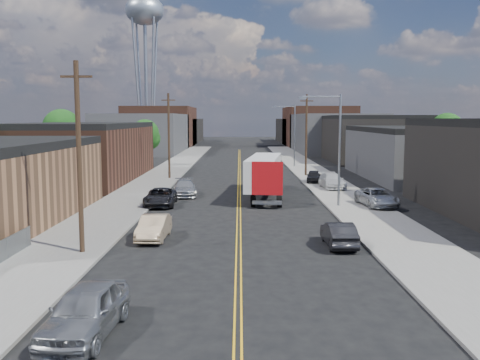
{
  "coord_description": "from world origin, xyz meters",
  "views": [
    {
      "loc": [
        0.06,
        -17.4,
        7.1
      ],
      "look_at": [
        0.08,
        22.4,
        2.5
      ],
      "focal_mm": 40.0,
      "sensor_mm": 36.0,
      "label": 1
    }
  ],
  "objects_px": {
    "water_tower": "(145,16)",
    "car_right_oncoming": "(339,234)",
    "car_left_d": "(185,188)",
    "semi_truck": "(263,173)",
    "car_right_lot_b": "(332,181)",
    "car_left_b": "(154,227)",
    "car_right_lot_a": "(377,197)",
    "car_left_a": "(85,311)",
    "car_ahead_truck": "(259,176)",
    "car_left_c": "(160,197)",
    "car_right_lot_c": "(314,176)"
  },
  "relations": [
    {
      "from": "car_right_oncoming",
      "to": "car_right_lot_a",
      "type": "height_order",
      "value": "car_right_lot_a"
    },
    {
      "from": "car_left_d",
      "to": "semi_truck",
      "type": "bearing_deg",
      "value": -7.82
    },
    {
      "from": "car_right_lot_b",
      "to": "semi_truck",
      "type": "bearing_deg",
      "value": -150.8
    },
    {
      "from": "car_right_lot_a",
      "to": "car_ahead_truck",
      "type": "bearing_deg",
      "value": 110.42
    },
    {
      "from": "water_tower",
      "to": "car_right_lot_b",
      "type": "relative_size",
      "value": 7.37
    },
    {
      "from": "semi_truck",
      "to": "car_right_lot_c",
      "type": "distance_m",
      "value": 11.41
    },
    {
      "from": "car_right_lot_b",
      "to": "car_right_lot_c",
      "type": "bearing_deg",
      "value": 98.89
    },
    {
      "from": "car_right_lot_b",
      "to": "car_ahead_truck",
      "type": "distance_m",
      "value": 9.51
    },
    {
      "from": "car_left_a",
      "to": "car_left_b",
      "type": "height_order",
      "value": "car_left_a"
    },
    {
      "from": "car_right_lot_a",
      "to": "car_right_lot_b",
      "type": "xyz_separation_m",
      "value": [
        -1.68,
        11.11,
        0.02
      ]
    },
    {
      "from": "water_tower",
      "to": "car_left_b",
      "type": "xyz_separation_m",
      "value": [
        17.0,
        -96.47,
        -29.94
      ]
    },
    {
      "from": "semi_truck",
      "to": "car_left_d",
      "type": "bearing_deg",
      "value": -173.5
    },
    {
      "from": "water_tower",
      "to": "semi_truck",
      "type": "height_order",
      "value": "water_tower"
    },
    {
      "from": "car_left_c",
      "to": "car_right_lot_a",
      "type": "distance_m",
      "value": 17.43
    },
    {
      "from": "car_left_d",
      "to": "car_right_lot_b",
      "type": "xyz_separation_m",
      "value": [
        14.32,
        4.48,
        0.14
      ]
    },
    {
      "from": "car_right_lot_c",
      "to": "water_tower",
      "type": "bearing_deg",
      "value": 121.96
    },
    {
      "from": "car_left_d",
      "to": "car_right_oncoming",
      "type": "bearing_deg",
      "value": -68.68
    },
    {
      "from": "water_tower",
      "to": "car_left_b",
      "type": "distance_m",
      "value": 102.43
    },
    {
      "from": "car_left_a",
      "to": "car_left_c",
      "type": "distance_m",
      "value": 26.18
    },
    {
      "from": "semi_truck",
      "to": "car_left_a",
      "type": "height_order",
      "value": "semi_truck"
    },
    {
      "from": "car_right_lot_a",
      "to": "car_left_b",
      "type": "bearing_deg",
      "value": -151.65
    },
    {
      "from": "car_left_c",
      "to": "car_right_lot_a",
      "type": "bearing_deg",
      "value": -5.48
    },
    {
      "from": "car_left_a",
      "to": "car_left_d",
      "type": "height_order",
      "value": "car_left_a"
    },
    {
      "from": "water_tower",
      "to": "car_right_oncoming",
      "type": "height_order",
      "value": "water_tower"
    },
    {
      "from": "water_tower",
      "to": "car_right_lot_a",
      "type": "relative_size",
      "value": 7.26
    },
    {
      "from": "car_left_d",
      "to": "car_right_oncoming",
      "type": "xyz_separation_m",
      "value": [
        10.58,
        -19.5,
        -0.04
      ]
    },
    {
      "from": "car_left_d",
      "to": "car_right_lot_c",
      "type": "distance_m",
      "value": 16.29
    },
    {
      "from": "car_right_oncoming",
      "to": "car_right_lot_c",
      "type": "bearing_deg",
      "value": -95.72
    },
    {
      "from": "water_tower",
      "to": "car_right_lot_a",
      "type": "height_order",
      "value": "water_tower"
    },
    {
      "from": "car_left_a",
      "to": "car_left_b",
      "type": "xyz_separation_m",
      "value": [
        0.0,
        14.04,
        -0.12
      ]
    },
    {
      "from": "car_left_b",
      "to": "car_right_lot_b",
      "type": "height_order",
      "value": "car_right_lot_b"
    },
    {
      "from": "semi_truck",
      "to": "car_left_b",
      "type": "distance_m",
      "value": 19.13
    },
    {
      "from": "car_left_b",
      "to": "car_left_d",
      "type": "xyz_separation_m",
      "value": [
        0.0,
        17.74,
        0.02
      ]
    },
    {
      "from": "car_left_b",
      "to": "water_tower",
      "type": "bearing_deg",
      "value": 101.54
    },
    {
      "from": "car_left_c",
      "to": "car_right_lot_c",
      "type": "xyz_separation_m",
      "value": [
        14.6,
        15.17,
        0.08
      ]
    },
    {
      "from": "semi_truck",
      "to": "water_tower",
      "type": "bearing_deg",
      "value": 114.23
    },
    {
      "from": "car_left_c",
      "to": "car_right_lot_c",
      "type": "distance_m",
      "value": 21.05
    },
    {
      "from": "semi_truck",
      "to": "car_left_d",
      "type": "xyz_separation_m",
      "value": [
        -7.22,
        0.08,
        -1.4
      ]
    },
    {
      "from": "semi_truck",
      "to": "car_right_oncoming",
      "type": "xyz_separation_m",
      "value": [
        3.36,
        -19.42,
        -1.44
      ]
    },
    {
      "from": "car_right_oncoming",
      "to": "semi_truck",
      "type": "bearing_deg",
      "value": -80.74
    },
    {
      "from": "car_left_c",
      "to": "car_right_lot_a",
      "type": "relative_size",
      "value": 1.02
    },
    {
      "from": "car_left_a",
      "to": "semi_truck",
      "type": "bearing_deg",
      "value": 81.9
    },
    {
      "from": "car_left_a",
      "to": "car_right_lot_b",
      "type": "height_order",
      "value": "car_left_a"
    },
    {
      "from": "semi_truck",
      "to": "car_ahead_truck",
      "type": "height_order",
      "value": "semi_truck"
    },
    {
      "from": "car_left_c",
      "to": "car_left_b",
      "type": "bearing_deg",
      "value": -85.61
    },
    {
      "from": "car_left_d",
      "to": "car_right_lot_b",
      "type": "relative_size",
      "value": 1.01
    },
    {
      "from": "car_left_d",
      "to": "car_left_c",
      "type": "bearing_deg",
      "value": -111.14
    },
    {
      "from": "car_ahead_truck",
      "to": "semi_truck",
      "type": "bearing_deg",
      "value": -87.06
    },
    {
      "from": "car_left_b",
      "to": "semi_truck",
      "type": "bearing_deg",
      "value": 69.31
    },
    {
      "from": "car_right_lot_b",
      "to": "car_left_b",
      "type": "bearing_deg",
      "value": -126.35
    }
  ]
}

